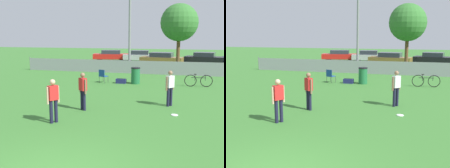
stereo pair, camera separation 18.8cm
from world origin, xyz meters
The scene contains 15 objects.
fence_backline centered at (0.00, 18.00, 0.55)m, with size 23.01×0.07×1.21m.
light_pole centered at (-2.10, 18.59, 4.44)m, with size 0.90×0.36×7.41m.
tree_near_pole centered at (1.90, 21.05, 4.31)m, with size 3.35×3.35×6.01m.
player_thrower_red centered at (-1.89, 3.92, 0.94)m, with size 0.39×0.44×1.65m.
player_receiver_white centered at (2.10, 7.59, 0.94)m, with size 0.40×0.43×1.65m.
player_defender_red centered at (-1.49, 5.90, 0.94)m, with size 0.42×0.40×1.65m.
frisbee_disc centered at (2.42, 6.11, 0.01)m, with size 0.29×0.29×0.03m.
folding_chair_sideline centered at (-2.74, 12.88, 0.52)m, with size 0.61×0.61×0.91m.
bicycle_sideline centered at (3.53, 13.06, 0.39)m, with size 1.73×0.44×0.81m.
trash_bin centered at (-0.52, 13.10, 0.56)m, with size 0.61×0.61×1.10m.
gear_bag_sideline centered at (-1.49, 12.99, 0.15)m, with size 0.67×0.37×0.33m.
parked_car_red centered at (-6.67, 29.15, 0.67)m, with size 4.75×2.61×1.33m.
parked_car_silver centered at (-2.96, 29.15, 0.66)m, with size 4.16×1.97×1.34m.
parked_car_tan centered at (0.01, 25.48, 0.68)m, with size 4.67×2.37×1.36m.
parked_car_dark centered at (4.55, 28.01, 0.65)m, with size 4.46×2.61×1.29m.
Camera 1 is at (2.89, -5.25, 3.25)m, focal length 45.00 mm.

